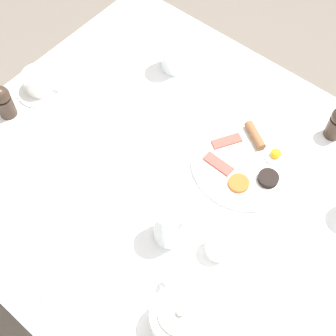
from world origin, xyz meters
The scene contains 13 objects.
ground_plane centered at (0.00, 0.00, 0.00)m, with size 8.00×8.00×0.00m, color #70665B.
table centered at (0.00, 0.00, 0.64)m, with size 1.03×1.15×0.70m.
breakfast_plate centered at (0.16, -0.15, 0.71)m, with size 0.30×0.30×0.04m.
teapot_near centered at (-0.29, -0.27, 0.75)m, with size 0.14×0.18×0.12m.
teacup_with_saucer_left centered at (-0.02, 0.48, 0.73)m, with size 0.15×0.15×0.07m.
water_glass_tall centered at (-0.14, -0.12, 0.77)m, with size 0.08×0.08×0.14m.
wine_glass_spare centered at (0.30, 0.23, 0.78)m, with size 0.08×0.08×0.15m.
creamer_jug centered at (-0.09, -0.24, 0.73)m, with size 0.09×0.06×0.06m.
pepper_grinder centered at (-0.14, 0.48, 0.76)m, with size 0.05×0.05×0.11m.
napkin_folded centered at (-0.37, 0.05, 0.71)m, with size 0.16×0.18×0.01m.
fork_by_plate centered at (0.18, 0.40, 0.71)m, with size 0.08×0.15×0.00m.
spoon_for_tea centered at (0.06, 0.11, 0.71)m, with size 0.07×0.16×0.00m.
fork_spare centered at (-0.04, 0.28, 0.71)m, with size 0.13×0.14×0.00m.
Camera 1 is at (-0.49, -0.41, 1.78)m, focal length 50.00 mm.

